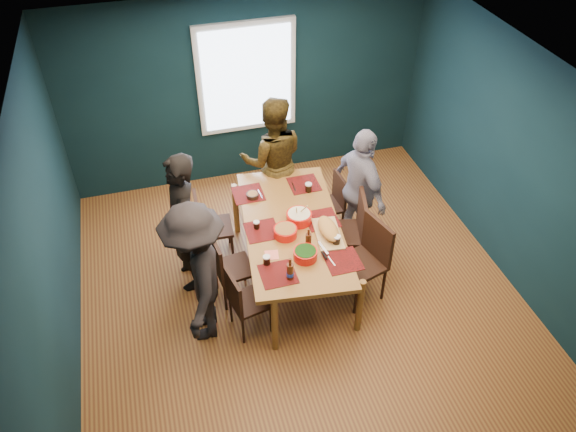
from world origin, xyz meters
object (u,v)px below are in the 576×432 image
(chair_left_near, at_px, (243,299))
(cutting_board, at_px, (328,230))
(chair_right_near, at_px, (369,255))
(person_back, at_px, (273,160))
(chair_left_far, at_px, (207,223))
(chair_right_far, at_px, (333,200))
(person_right, at_px, (361,190))
(chair_left_mid, at_px, (226,265))
(bowl_dumpling, at_px, (299,217))
(chair_right_mid, at_px, (351,227))
(bowl_salad, at_px, (285,232))
(dining_table, at_px, (292,230))
(bowl_herbs, at_px, (305,254))
(person_near_left, at_px, (197,275))
(person_far_left, at_px, (183,224))

(chair_left_near, distance_m, cutting_board, 1.20)
(chair_right_near, relative_size, person_back, 0.59)
(chair_left_far, height_order, chair_right_far, chair_left_far)
(chair_right_near, height_order, person_right, person_right)
(chair_left_mid, bearing_deg, bowl_dumpling, 3.86)
(chair_left_near, height_order, chair_right_mid, chair_right_mid)
(chair_left_mid, distance_m, chair_right_far, 1.76)
(person_back, bearing_deg, bowl_salad, 91.04)
(dining_table, xyz_separation_m, bowl_herbs, (-0.01, -0.55, 0.14))
(person_near_left, xyz_separation_m, bowl_herbs, (1.14, -0.02, 0.01))
(chair_left_near, height_order, cutting_board, cutting_board)
(chair_left_mid, xyz_separation_m, person_back, (0.90, 1.35, 0.35))
(chair_right_far, height_order, person_far_left, person_far_left)
(chair_left_far, bearing_deg, dining_table, -31.20)
(person_far_left, bearing_deg, person_near_left, 0.52)
(person_back, distance_m, cutting_board, 1.50)
(chair_right_mid, relative_size, person_right, 0.62)
(person_far_left, distance_m, bowl_dumpling, 1.30)
(chair_right_mid, xyz_separation_m, cutting_board, (-0.40, -0.28, 0.28))
(dining_table, relative_size, bowl_dumpling, 7.76)
(dining_table, relative_size, bowl_salad, 8.62)
(chair_right_far, distance_m, cutting_board, 1.11)
(chair_right_near, height_order, cutting_board, chair_right_near)
(bowl_herbs, bearing_deg, person_near_left, 178.88)
(chair_left_far, distance_m, bowl_salad, 1.14)
(dining_table, xyz_separation_m, chair_left_near, (-0.73, -0.65, -0.24))
(chair_left_far, distance_m, chair_right_mid, 1.74)
(person_far_left, xyz_separation_m, person_right, (2.16, 0.11, -0.06))
(chair_left_mid, relative_size, chair_right_mid, 0.88)
(dining_table, distance_m, chair_right_mid, 0.75)
(chair_left_near, bearing_deg, chair_left_far, 85.23)
(person_back, relative_size, bowl_herbs, 6.87)
(chair_left_far, bearing_deg, chair_left_near, -79.05)
(person_near_left, bearing_deg, person_back, 153.46)
(person_near_left, bearing_deg, chair_left_near, 82.98)
(chair_left_mid, xyz_separation_m, person_far_left, (-0.38, 0.41, 0.36))
(person_right, bearing_deg, person_far_left, 81.00)
(bowl_salad, bearing_deg, chair_right_mid, 10.71)
(person_far_left, bearing_deg, bowl_herbs, 53.31)
(chair_right_near, height_order, person_far_left, person_far_left)
(chair_right_far, distance_m, person_far_left, 2.01)
(chair_left_far, bearing_deg, person_near_left, -99.20)
(person_near_left, height_order, bowl_dumpling, person_near_left)
(person_right, height_order, cutting_board, person_right)
(chair_right_near, distance_m, bowl_dumpling, 0.89)
(dining_table, distance_m, person_back, 1.23)
(person_right, xyz_separation_m, bowl_dumpling, (-0.88, -0.34, 0.05))
(person_far_left, bearing_deg, bowl_salad, 66.65)
(bowl_salad, bearing_deg, chair_left_near, -140.78)
(dining_table, bearing_deg, chair_right_far, 49.88)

